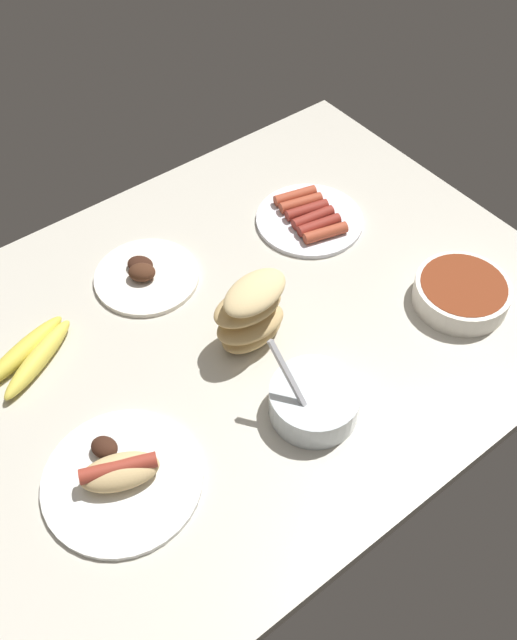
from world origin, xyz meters
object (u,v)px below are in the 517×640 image
at_px(bowl_coleslaw, 314,400).
at_px(plate_sausages, 310,218).
at_px(plate_grilled_meat, 146,275).
at_px(bowl_chili, 462,292).
at_px(banana_bunch, 30,355).
at_px(bread_stack, 251,313).
at_px(plate_hotdog_assembled, 121,476).

bearing_deg(bowl_coleslaw, plate_sausages, -129.56).
height_order(plate_grilled_meat, bowl_coleslaw, bowl_coleslaw).
bearing_deg(plate_grilled_meat, bowl_chili, 136.62).
xyz_separation_m(banana_bunch, bread_stack, (-0.33, 0.20, 0.06)).
height_order(bowl_coleslaw, bowl_chili, bowl_coleslaw).
distance_m(plate_grilled_meat, plate_sausages, 0.36).
relative_size(banana_bunch, plate_hotdog_assembled, 0.80).
height_order(bowl_coleslaw, banana_bunch, bowl_coleslaw).
distance_m(plate_hotdog_assembled, plate_sausages, 0.67).
bearing_deg(banana_bunch, plate_grilled_meat, -169.71).
xyz_separation_m(plate_hotdog_assembled, bread_stack, (-0.32, -0.10, 0.06)).
xyz_separation_m(banana_bunch, plate_sausages, (-0.62, 0.02, -0.01)).
height_order(banana_bunch, plate_hotdog_assembled, plate_hotdog_assembled).
distance_m(plate_grilled_meat, banana_bunch, 0.27).
relative_size(plate_grilled_meat, banana_bunch, 1.02).
height_order(bowl_chili, bread_stack, bread_stack).
bearing_deg(plate_grilled_meat, plate_hotdog_assembled, 53.44).
distance_m(bowl_coleslaw, bowl_chili, 0.37).
bearing_deg(bread_stack, banana_bunch, -30.60).
bearing_deg(plate_grilled_meat, bowl_coleslaw, 98.08).
height_order(banana_bunch, plate_sausages, same).
relative_size(bowl_coleslaw, bowl_chili, 0.87).
bearing_deg(bread_stack, bowl_chili, 155.47).
height_order(plate_hotdog_assembled, bread_stack, bread_stack).
relative_size(plate_grilled_meat, plate_sausages, 0.91).
bearing_deg(bowl_chili, plate_sausages, -77.02).
xyz_separation_m(bowl_coleslaw, plate_sausages, (-0.29, -0.36, -0.02)).
distance_m(bowl_chili, plate_sausages, 0.35).
relative_size(plate_grilled_meat, bowl_chili, 1.15).
xyz_separation_m(plate_grilled_meat, banana_bunch, (0.26, 0.05, 0.01)).
distance_m(bowl_coleslaw, plate_hotdog_assembled, 0.33).
bearing_deg(bread_stack, plate_grilled_meat, -73.88).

